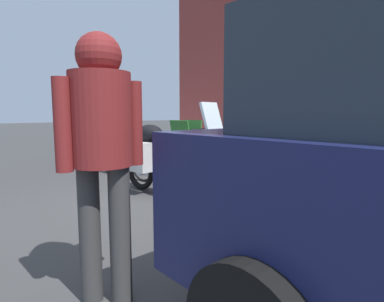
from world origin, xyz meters
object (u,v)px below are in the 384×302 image
Objects in this scene: second_bicycle_by_cafe at (82,152)px; pedestrian_walking at (102,137)px; parked_bicycle at (125,159)px; touring_motorcycle at (165,157)px; sandwich_board_sign at (186,144)px.

pedestrian_walking is at bearing -22.05° from second_bicycle_by_cafe.
parked_bicycle is at bearing 5.69° from second_bicycle_by_cafe.
touring_motorcycle is 1.24× the size of parked_bicycle.
touring_motorcycle is 1.26× the size of second_bicycle_by_cafe.
sandwich_board_sign is (-1.19, 1.49, 0.02)m from touring_motorcycle.
parked_bicycle is (-1.63, 0.29, -0.23)m from touring_motorcycle.
touring_motorcycle is 2.66m from pedestrian_walking.
touring_motorcycle is at bearing -2.30° from second_bicycle_by_cafe.
touring_motorcycle is at bearing -10.02° from parked_bicycle.
touring_motorcycle is 1.22× the size of pedestrian_walking.
parked_bicycle is 0.99× the size of pedestrian_walking.
touring_motorcycle reaches higher than second_bicycle_by_cafe.
parked_bicycle is at bearing 169.98° from touring_motorcycle.
parked_bicycle is at bearing -110.53° from sandwich_board_sign.
parked_bicycle is 1.75× the size of sandwich_board_sign.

